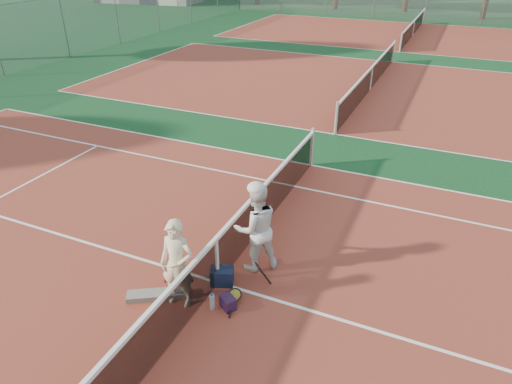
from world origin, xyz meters
TOP-DOWN VIEW (x-y plane):
  - ground at (0.00, 0.00)m, footprint 130.00×130.00m
  - court_main at (0.00, 0.00)m, footprint 23.77×10.97m
  - court_far_a at (0.00, 13.50)m, footprint 23.77×10.97m
  - court_far_b at (0.00, 27.00)m, footprint 23.77×10.97m
  - net_main at (0.00, 0.00)m, footprint 0.10×10.98m
  - net_far_a at (0.00, 13.50)m, footprint 0.10×10.98m
  - net_far_b at (0.00, 27.00)m, footprint 0.10×10.98m
  - fence_back at (0.00, 34.00)m, footprint 32.00×0.06m
  - player_a at (-0.35, -0.71)m, footprint 0.64×0.45m
  - player_b at (0.43, 0.74)m, footprint 1.08×1.07m
  - racket_red at (-0.80, -0.33)m, footprint 0.29×0.32m
  - racket_black_held at (0.74, 0.21)m, footprint 0.41×0.41m
  - racket_spare at (0.48, -0.28)m, footprint 0.41×0.64m
  - sports_bag_navy at (0.07, 0.02)m, footprint 0.49×0.42m
  - sports_bag_purple at (0.46, -0.50)m, footprint 0.35×0.32m
  - net_cover_canvas at (-0.78, -0.77)m, footprint 1.06×0.77m
  - water_bottle at (0.23, -0.64)m, footprint 0.09×0.09m

SIDE VIEW (x-z plane):
  - ground at x=0.00m, z-range 0.00..0.00m
  - court_main at x=0.00m, z-range 0.00..0.01m
  - court_far_a at x=0.00m, z-range 0.00..0.01m
  - court_far_b at x=0.00m, z-range 0.00..0.01m
  - net_cover_canvas at x=-0.78m, z-range 0.00..0.11m
  - racket_spare at x=0.48m, z-range 0.00..0.15m
  - sports_bag_purple at x=0.46m, z-range 0.00..0.23m
  - water_bottle at x=0.23m, z-range 0.00..0.30m
  - sports_bag_navy at x=0.07m, z-range 0.00..0.33m
  - racket_black_held at x=0.74m, z-range 0.00..0.54m
  - racket_red at x=-0.80m, z-range 0.00..0.59m
  - net_main at x=0.00m, z-range 0.00..1.02m
  - net_far_a at x=0.00m, z-range 0.00..1.02m
  - net_far_b at x=0.00m, z-range 0.00..1.02m
  - player_a at x=-0.35m, z-range 0.00..1.65m
  - player_b at x=0.43m, z-range 0.00..1.76m
  - fence_back at x=0.00m, z-range 0.00..3.00m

